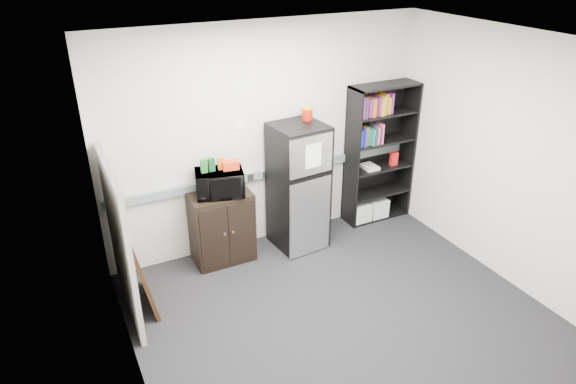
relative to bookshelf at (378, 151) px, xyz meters
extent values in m
plane|color=black|center=(-1.51, -1.57, -0.97)|extent=(4.00, 4.00, 0.00)
cube|color=silver|center=(-1.51, 0.18, 0.38)|extent=(4.00, 0.02, 2.70)
cube|color=silver|center=(0.49, -1.57, 0.38)|extent=(0.02, 3.50, 2.70)
cube|color=silver|center=(-3.51, -1.57, 0.38)|extent=(0.02, 3.50, 2.70)
cube|color=white|center=(-1.51, -1.57, 1.73)|extent=(4.00, 3.50, 0.02)
cube|color=slate|center=(-1.51, 0.15, -0.07)|extent=(3.92, 0.05, 0.10)
cube|color=white|center=(-1.86, 0.18, 0.58)|extent=(0.14, 0.00, 0.10)
cube|color=black|center=(-0.41, -0.01, -0.05)|extent=(0.02, 0.34, 1.85)
cube|color=black|center=(0.46, -0.01, -0.05)|extent=(0.02, 0.34, 1.85)
cube|color=black|center=(0.02, 0.16, -0.05)|extent=(0.90, 0.02, 1.85)
cube|color=black|center=(0.02, -0.01, 0.87)|extent=(0.90, 0.34, 0.02)
cube|color=black|center=(0.02, -0.01, -0.95)|extent=(0.85, 0.32, 0.03)
cube|color=black|center=(0.02, -0.01, -0.60)|extent=(0.85, 0.32, 0.03)
cube|color=black|center=(0.02, -0.01, -0.23)|extent=(0.85, 0.32, 0.02)
cube|color=black|center=(0.02, -0.01, 0.14)|extent=(0.85, 0.32, 0.02)
cube|color=black|center=(0.02, -0.01, 0.51)|extent=(0.85, 0.32, 0.02)
cube|color=silver|center=(-0.26, -0.02, -0.81)|extent=(0.25, 0.30, 0.25)
cube|color=silver|center=(0.02, -0.02, -0.81)|extent=(0.25, 0.30, 0.25)
cube|color=#A5A092|center=(-3.41, -0.49, -0.17)|extent=(0.05, 1.30, 1.60)
cube|color=#B2B2B7|center=(-3.41, -0.49, 0.64)|extent=(0.06, 1.30, 0.02)
cube|color=black|center=(-2.22, -0.06, -0.54)|extent=(0.69, 0.43, 0.87)
cube|color=black|center=(-2.38, -0.28, -0.54)|extent=(0.32, 0.01, 0.76)
cube|color=black|center=(-2.05, -0.28, -0.54)|extent=(0.32, 0.01, 0.76)
cylinder|color=#B2B2B7|center=(-2.27, -0.30, -0.49)|extent=(0.02, 0.02, 0.02)
cylinder|color=#B2B2B7|center=(-2.17, -0.30, -0.49)|extent=(0.02, 0.02, 0.02)
imported|color=black|center=(-2.22, -0.08, 0.04)|extent=(0.60, 0.48, 0.29)
cube|color=#1A5D1E|center=(-2.37, -0.05, 0.26)|extent=(0.07, 0.05, 0.15)
cube|color=#0D3B1C|center=(-2.28, -0.05, 0.26)|extent=(0.07, 0.05, 0.15)
cube|color=#D16313|center=(-2.17, -0.05, 0.26)|extent=(0.08, 0.06, 0.14)
cube|color=red|center=(-2.08, -0.10, 0.24)|extent=(0.19, 0.13, 0.10)
cube|color=black|center=(-1.25, -0.14, -0.20)|extent=(0.64, 0.64, 1.54)
cube|color=silver|center=(-1.25, -0.44, 0.32)|extent=(0.56, 0.07, 0.46)
cube|color=silver|center=(-1.25, -0.44, -0.46)|extent=(0.56, 0.07, 0.99)
cube|color=black|center=(-1.25, -0.45, 0.06)|extent=(0.56, 0.06, 0.03)
cube|color=white|center=(-1.23, -0.46, 0.32)|extent=(0.21, 0.02, 0.28)
cube|color=black|center=(-1.25, -0.14, 0.58)|extent=(0.64, 0.64, 0.02)
cylinder|color=#A71707|center=(-1.08, -0.02, 0.67)|extent=(0.12, 0.12, 0.15)
cylinder|color=gold|center=(-1.08, -0.02, 0.75)|extent=(0.13, 0.13, 0.02)
cube|color=black|center=(-3.28, -0.50, -0.51)|extent=(0.20, 0.72, 0.91)
cube|color=silver|center=(-3.25, -0.50, -0.51)|extent=(0.15, 0.61, 0.77)
camera|label=1|loc=(-3.85, -5.05, 2.49)|focal=32.00mm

